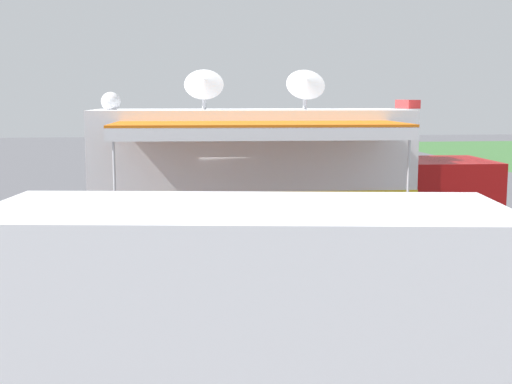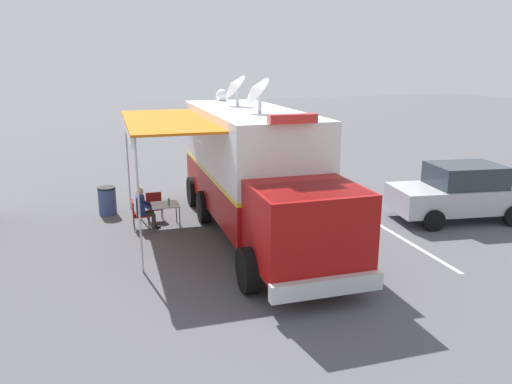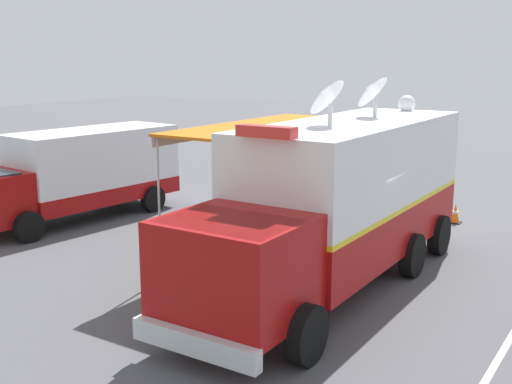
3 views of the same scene
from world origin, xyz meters
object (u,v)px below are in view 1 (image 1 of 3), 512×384
at_px(car_behind_truck, 280,185).
at_px(support_truck, 298,333).
at_px(trash_bin, 139,289).
at_px(traffic_cone, 9,243).
at_px(seated_responder, 237,261).
at_px(water_bottle, 248,244).
at_px(folding_chair_at_table, 237,271).
at_px(folding_chair_beside_table, 199,264).
at_px(command_truck, 283,176).
at_px(folding_table, 241,253).

bearing_deg(car_behind_truck, support_truck, -8.03).
xyz_separation_m(trash_bin, traffic_cone, (-4.96, -3.38, -0.18)).
bearing_deg(car_behind_truck, seated_responder, -13.56).
relative_size(seated_responder, trash_bin, 1.37).
xyz_separation_m(water_bottle, folding_chair_at_table, (0.89, -0.30, -0.32)).
height_order(seated_responder, support_truck, support_truck).
distance_m(folding_chair_beside_table, traffic_cone, 5.76).
relative_size(support_truck, car_behind_truck, 1.59).
height_order(command_truck, folding_chair_beside_table, command_truck).
height_order(folding_table, traffic_cone, folding_table).
xyz_separation_m(folding_table, traffic_cone, (-3.38, -5.34, -0.39)).
bearing_deg(trash_bin, folding_chair_at_table, 113.25).
height_order(folding_table, trash_bin, trash_bin).
bearing_deg(folding_table, water_bottle, 122.17).
height_order(folding_table, folding_chair_at_table, folding_chair_at_table).
distance_m(folding_chair_beside_table, trash_bin, 1.76).
distance_m(water_bottle, traffic_cone, 6.42).
distance_m(folding_chair_at_table, support_truck, 5.91).
bearing_deg(folding_chair_at_table, support_truck, 1.06).
bearing_deg(seated_responder, traffic_cone, -127.51).
xyz_separation_m(trash_bin, car_behind_truck, (-10.46, 4.11, 0.42)).
height_order(command_truck, trash_bin, command_truck).
height_order(water_bottle, trash_bin, water_bottle).
xyz_separation_m(folding_table, support_truck, (6.64, -0.04, 0.71)).
distance_m(traffic_cone, support_truck, 11.39).
relative_size(folding_table, support_truck, 0.12).
bearing_deg(support_truck, car_behind_truck, 171.97).
bearing_deg(support_truck, command_truck, 172.05).
height_order(traffic_cone, car_behind_truck, car_behind_truck).
relative_size(folding_chair_beside_table, trash_bin, 0.96).
xyz_separation_m(folding_table, car_behind_truck, (-8.89, 2.15, 0.21)).
bearing_deg(command_truck, traffic_cone, -98.81).
xyz_separation_m(folding_table, folding_chair_at_table, (0.80, -0.15, -0.16)).
bearing_deg(traffic_cone, support_truck, 27.87).
relative_size(command_truck, traffic_cone, 16.51).
bearing_deg(folding_chair_beside_table, support_truck, 7.15).
distance_m(water_bottle, trash_bin, 2.72).
bearing_deg(command_truck, trash_bin, -38.87).
height_order(water_bottle, folding_chair_beside_table, water_bottle).
height_order(trash_bin, support_truck, support_truck).
bearing_deg(folding_table, support_truck, -0.38).
xyz_separation_m(command_truck, folding_chair_beside_table, (2.58, -2.06, -1.43)).
relative_size(folding_chair_at_table, support_truck, 0.12).
distance_m(command_truck, seated_responder, 3.52).
xyz_separation_m(folding_chair_at_table, car_behind_truck, (-9.69, 2.30, 0.37)).
distance_m(folding_chair_at_table, car_behind_truck, 9.96).
relative_size(folding_chair_at_table, traffic_cone, 1.50).
bearing_deg(traffic_cone, folding_chair_beside_table, 51.36).
xyz_separation_m(command_truck, seated_responder, (2.97, -1.36, -1.30)).
distance_m(seated_responder, support_truck, 6.07).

